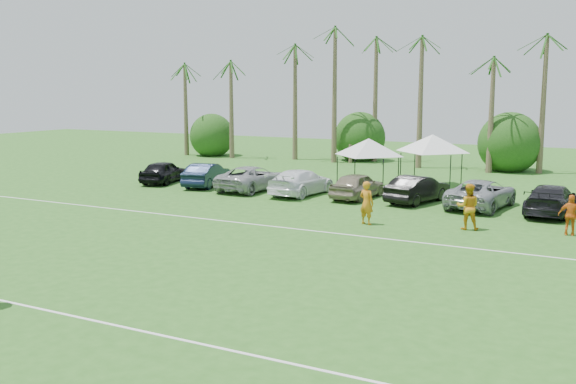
% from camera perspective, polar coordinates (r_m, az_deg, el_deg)
% --- Properties ---
extents(field_lines, '(80.00, 12.10, 0.01)m').
position_cam_1_polar(field_lines, '(22.52, -8.89, -5.88)').
color(field_lines, white).
rests_on(field_lines, ground).
extents(palm_tree_0, '(2.40, 2.40, 8.90)m').
position_cam_1_polar(palm_tree_0, '(58.99, -9.16, 10.63)').
color(palm_tree_0, brown).
rests_on(palm_tree_0, ground).
extents(palm_tree_1, '(2.40, 2.40, 9.90)m').
position_cam_1_polar(palm_tree_1, '(56.21, -4.99, 11.68)').
color(palm_tree_1, brown).
rests_on(palm_tree_1, ground).
extents(palm_tree_2, '(2.40, 2.40, 10.90)m').
position_cam_1_polar(palm_tree_2, '(53.76, -0.38, 12.76)').
color(palm_tree_2, brown).
rests_on(palm_tree_2, ground).
extents(palm_tree_3, '(2.40, 2.40, 11.90)m').
position_cam_1_polar(palm_tree_3, '(52.09, 3.64, 13.79)').
color(palm_tree_3, brown).
rests_on(palm_tree_3, ground).
extents(palm_tree_4, '(2.40, 2.40, 8.90)m').
position_cam_1_polar(palm_tree_4, '(50.46, 7.85, 10.94)').
color(palm_tree_4, brown).
rests_on(palm_tree_4, ground).
extents(palm_tree_5, '(2.40, 2.40, 9.90)m').
position_cam_1_polar(palm_tree_5, '(49.30, 12.35, 11.88)').
color(palm_tree_5, brown).
rests_on(palm_tree_5, ground).
extents(palm_tree_6, '(2.40, 2.40, 10.90)m').
position_cam_1_polar(palm_tree_6, '(48.45, 17.07, 12.77)').
color(palm_tree_6, brown).
rests_on(palm_tree_6, ground).
extents(palm_tree_7, '(2.40, 2.40, 11.90)m').
position_cam_1_polar(palm_tree_7, '(47.95, 21.95, 13.58)').
color(palm_tree_7, brown).
rests_on(palm_tree_7, ground).
extents(bush_tree_0, '(4.00, 4.00, 4.00)m').
position_cam_1_polar(bush_tree_0, '(58.21, -6.04, 5.12)').
color(bush_tree_0, brown).
rests_on(bush_tree_0, ground).
extents(bush_tree_1, '(4.00, 4.00, 4.00)m').
position_cam_1_polar(bush_tree_1, '(52.22, 6.01, 4.67)').
color(bush_tree_1, brown).
rests_on(bush_tree_1, ground).
extents(bush_tree_2, '(4.00, 4.00, 4.00)m').
position_cam_1_polar(bush_tree_2, '(49.15, 19.17, 3.94)').
color(bush_tree_2, brown).
rests_on(bush_tree_2, ground).
extents(sideline_player_a, '(0.78, 0.62, 1.89)m').
position_cam_1_polar(sideline_player_a, '(27.88, 7.00, -0.96)').
color(sideline_player_a, orange).
rests_on(sideline_player_a, ground).
extents(sideline_player_b, '(1.08, 0.93, 1.93)m').
position_cam_1_polar(sideline_player_b, '(27.69, 15.71, -1.27)').
color(sideline_player_b, orange).
rests_on(sideline_player_b, ground).
extents(sideline_player_c, '(0.99, 0.47, 1.65)m').
position_cam_1_polar(sideline_player_c, '(27.98, 23.86, -1.90)').
color(sideline_player_c, orange).
rests_on(sideline_player_c, ground).
extents(canopy_tent_left, '(4.28, 4.28, 3.47)m').
position_cam_1_polar(canopy_tent_left, '(37.65, 7.21, 4.74)').
color(canopy_tent_left, black).
rests_on(canopy_tent_left, ground).
extents(canopy_tent_right, '(4.52, 4.52, 3.66)m').
position_cam_1_polar(canopy_tent_right, '(39.33, 12.74, 5.01)').
color(canopy_tent_right, black).
rests_on(canopy_tent_right, ground).
extents(parked_car_0, '(2.48, 4.40, 1.41)m').
position_cam_1_polar(parked_car_0, '(40.83, -11.00, 1.79)').
color(parked_car_0, black).
rests_on(parked_car_0, ground).
extents(parked_car_1, '(2.31, 4.49, 1.41)m').
position_cam_1_polar(parked_car_1, '(38.96, -7.24, 1.54)').
color(parked_car_1, black).
rests_on(parked_car_1, ground).
extents(parked_car_2, '(2.61, 5.20, 1.41)m').
position_cam_1_polar(parked_car_2, '(37.18, -3.19, 1.24)').
color(parked_car_2, '#9D9EA0').
rests_on(parked_car_2, ground).
extents(parked_car_3, '(2.39, 5.02, 1.41)m').
position_cam_1_polar(parked_car_3, '(35.57, 1.19, 0.89)').
color(parked_car_3, white).
rests_on(parked_car_3, ground).
extents(parked_car_4, '(2.00, 4.26, 1.41)m').
position_cam_1_polar(parked_car_4, '(34.51, 6.18, 0.58)').
color(parked_car_4, gray).
rests_on(parked_car_4, ground).
extents(parked_car_5, '(2.50, 4.52, 1.41)m').
position_cam_1_polar(parked_car_5, '(33.74, 11.45, 0.26)').
color(parked_car_5, black).
rests_on(parked_car_5, ground).
extents(parked_car_6, '(3.01, 5.35, 1.41)m').
position_cam_1_polar(parked_car_6, '(33.02, 16.82, -0.14)').
color(parked_car_6, '#919499').
rests_on(parked_car_6, ground).
extents(parked_car_7, '(2.22, 4.96, 1.41)m').
position_cam_1_polar(parked_car_7, '(32.34, 22.35, -0.62)').
color(parked_car_7, black).
rests_on(parked_car_7, ground).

